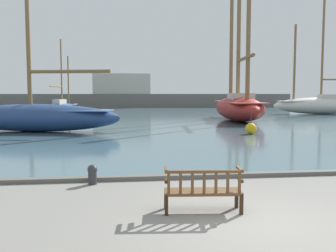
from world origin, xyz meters
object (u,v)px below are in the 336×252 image
(mooring_bollard, at_px, (92,173))
(sailboat_far_starboard, at_px, (34,115))
(sailboat_distant_harbor, at_px, (62,106))
(sailboat_outer_starboard, at_px, (324,104))
(sailboat_centre_channel, at_px, (238,105))
(channel_buoy, at_px, (251,128))
(park_bench, at_px, (203,190))

(mooring_bollard, bearing_deg, sailboat_far_starboard, 108.31)
(sailboat_far_starboard, xyz_separation_m, sailboat_distant_harbor, (-1.94, 23.26, -0.27))
(sailboat_distant_harbor, bearing_deg, sailboat_far_starboard, -85.24)
(sailboat_outer_starboard, xyz_separation_m, sailboat_distant_harbor, (-30.89, 6.41, -0.43))
(sailboat_outer_starboard, distance_m, sailboat_centre_channel, 16.11)
(sailboat_outer_starboard, distance_m, sailboat_distant_harbor, 31.55)
(sailboat_outer_starboard, height_order, channel_buoy, sailboat_outer_starboard)
(sailboat_far_starboard, bearing_deg, park_bench, -67.03)
(sailboat_distant_harbor, xyz_separation_m, sailboat_centre_channel, (17.66, -15.60, 0.60))
(sailboat_centre_channel, bearing_deg, channel_buoy, -103.86)
(sailboat_far_starboard, relative_size, sailboat_outer_starboard, 0.99)
(sailboat_distant_harbor, distance_m, channel_buoy, 30.41)
(sailboat_distant_harbor, xyz_separation_m, channel_buoy, (14.98, -26.46, -0.46))
(mooring_bollard, bearing_deg, sailboat_outer_starboard, 52.01)
(sailboat_distant_harbor, height_order, mooring_bollard, sailboat_distant_harbor)
(park_bench, xyz_separation_m, sailboat_centre_channel, (8.56, 24.57, 1.00))
(sailboat_centre_channel, bearing_deg, park_bench, -109.20)
(sailboat_distant_harbor, height_order, channel_buoy, sailboat_distant_harbor)
(sailboat_distant_harbor, distance_m, sailboat_centre_channel, 23.57)
(park_bench, bearing_deg, sailboat_centre_channel, 70.80)
(sailboat_far_starboard, xyz_separation_m, mooring_bollard, (4.70, -14.20, -0.84))
(sailboat_far_starboard, bearing_deg, sailboat_centre_channel, 25.95)
(sailboat_distant_harbor, bearing_deg, mooring_bollard, -79.95)
(mooring_bollard, distance_m, channel_buoy, 13.80)
(park_bench, relative_size, channel_buoy, 1.21)
(park_bench, bearing_deg, channel_buoy, 66.79)
(sailboat_far_starboard, distance_m, sailboat_centre_channel, 17.49)
(sailboat_centre_channel, bearing_deg, mooring_bollard, -116.77)
(mooring_bollard, bearing_deg, sailboat_centre_channel, 63.23)
(sailboat_distant_harbor, bearing_deg, sailboat_centre_channel, -41.46)
(park_bench, height_order, sailboat_centre_channel, sailboat_centre_channel)
(sailboat_centre_channel, bearing_deg, sailboat_far_starboard, -154.05)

